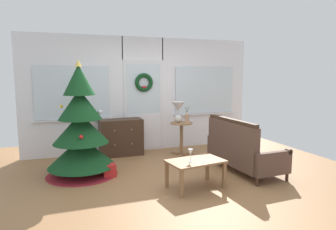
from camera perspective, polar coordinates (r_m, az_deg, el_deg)
ground_plane at (r=5.15m, az=1.58°, el=-11.89°), size 6.76×6.76×0.00m
back_wall_with_door at (r=6.85m, az=-4.74°, el=3.94°), size 5.20×0.19×2.55m
christmas_tree at (r=5.36m, az=-16.16°, el=-3.39°), size 1.21×1.21×1.98m
dresser_cabinet at (r=6.56m, az=-8.86°, el=-4.17°), size 0.90×0.45×0.78m
settee_sofa at (r=5.57m, az=13.48°, el=-6.57°), size 0.78×1.59×0.96m
side_table at (r=6.43m, az=2.55°, el=-3.27°), size 0.50×0.48×0.71m
table_lamp at (r=6.37m, az=1.94°, el=1.12°), size 0.28×0.28×0.44m
flower_vase at (r=6.36m, az=3.61°, el=-0.43°), size 0.11×0.10×0.35m
coffee_table at (r=4.66m, az=5.25°, el=-9.30°), size 0.91×0.64×0.43m
wine_glass at (r=4.53m, az=4.27°, el=-7.07°), size 0.08×0.08×0.20m
gift_box at (r=5.31m, az=-11.05°, el=-10.23°), size 0.21×0.19×0.21m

